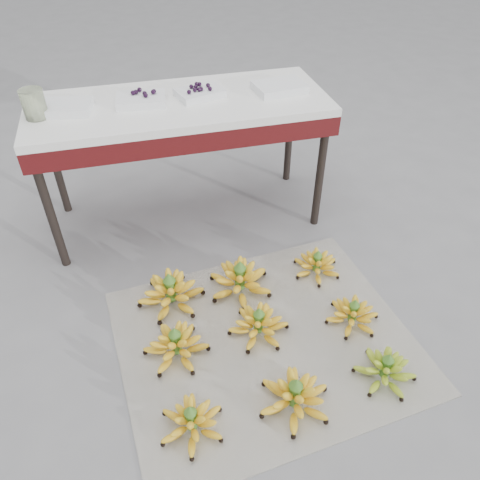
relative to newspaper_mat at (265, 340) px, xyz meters
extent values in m
plane|color=slate|center=(-0.04, -0.04, 0.00)|extent=(60.00, 60.00, 0.00)
cube|color=white|center=(0.00, 0.00, 0.00)|extent=(1.35, 1.17, 0.01)
ellipsoid|color=yellow|center=(-0.38, -0.33, 0.04)|extent=(0.29, 0.29, 0.07)
ellipsoid|color=yellow|center=(-0.38, -0.33, 0.07)|extent=(0.20, 0.20, 0.05)
ellipsoid|color=yellow|center=(-0.38, -0.33, 0.10)|extent=(0.13, 0.13, 0.05)
cylinder|color=#437625|center=(-0.38, -0.33, 0.07)|extent=(0.04, 0.04, 0.10)
cone|color=#437625|center=(-0.38, -0.33, 0.14)|extent=(0.05, 0.05, 0.04)
ellipsoid|color=yellow|center=(0.01, -0.33, 0.04)|extent=(0.30, 0.30, 0.08)
ellipsoid|color=yellow|center=(0.01, -0.33, 0.08)|extent=(0.21, 0.21, 0.06)
ellipsoid|color=yellow|center=(0.01, -0.33, 0.12)|extent=(0.14, 0.14, 0.05)
cylinder|color=#437625|center=(0.01, -0.33, 0.08)|extent=(0.05, 0.05, 0.12)
cone|color=#437625|center=(0.01, -0.33, 0.15)|extent=(0.05, 0.05, 0.04)
ellipsoid|color=#89B921|center=(0.41, -0.30, 0.04)|extent=(0.33, 0.33, 0.07)
ellipsoid|color=#89B921|center=(0.41, -0.30, 0.07)|extent=(0.23, 0.23, 0.05)
ellipsoid|color=#89B921|center=(0.41, -0.30, 0.10)|extent=(0.15, 0.15, 0.05)
cylinder|color=#437625|center=(0.41, -0.30, 0.07)|extent=(0.04, 0.04, 0.10)
cone|color=#437625|center=(0.41, -0.30, 0.14)|extent=(0.05, 0.05, 0.04)
ellipsoid|color=yellow|center=(-0.39, 0.03, 0.04)|extent=(0.35, 0.35, 0.08)
ellipsoid|color=yellow|center=(-0.39, 0.03, 0.08)|extent=(0.25, 0.25, 0.06)
ellipsoid|color=yellow|center=(-0.39, 0.03, 0.11)|extent=(0.16, 0.16, 0.05)
cylinder|color=#437625|center=(-0.39, 0.03, 0.08)|extent=(0.04, 0.04, 0.11)
cone|color=#437625|center=(-0.39, 0.03, 0.15)|extent=(0.05, 0.05, 0.04)
ellipsoid|color=yellow|center=(-0.02, 0.05, 0.04)|extent=(0.33, 0.33, 0.08)
ellipsoid|color=yellow|center=(-0.02, 0.05, 0.08)|extent=(0.23, 0.23, 0.06)
ellipsoid|color=yellow|center=(-0.02, 0.05, 0.11)|extent=(0.15, 0.15, 0.05)
cylinder|color=#437625|center=(-0.02, 0.05, 0.08)|extent=(0.04, 0.04, 0.11)
cone|color=#437625|center=(-0.02, 0.05, 0.14)|extent=(0.05, 0.05, 0.04)
ellipsoid|color=yellow|center=(0.41, 0.00, 0.04)|extent=(0.29, 0.29, 0.07)
ellipsoid|color=yellow|center=(0.41, 0.00, 0.07)|extent=(0.21, 0.21, 0.05)
ellipsoid|color=yellow|center=(0.41, 0.00, 0.10)|extent=(0.13, 0.13, 0.04)
cylinder|color=#437625|center=(0.41, 0.00, 0.07)|extent=(0.04, 0.04, 0.10)
cone|color=#437625|center=(0.41, 0.00, 0.13)|extent=(0.05, 0.05, 0.04)
ellipsoid|color=yellow|center=(-0.36, 0.33, 0.05)|extent=(0.31, 0.31, 0.09)
ellipsoid|color=yellow|center=(-0.36, 0.33, 0.09)|extent=(0.22, 0.22, 0.07)
ellipsoid|color=yellow|center=(-0.36, 0.33, 0.13)|extent=(0.14, 0.14, 0.06)
cylinder|color=#437625|center=(-0.36, 0.33, 0.09)|extent=(0.05, 0.05, 0.13)
cone|color=#437625|center=(-0.36, 0.33, 0.17)|extent=(0.06, 0.06, 0.05)
ellipsoid|color=yellow|center=(-0.03, 0.32, 0.05)|extent=(0.34, 0.34, 0.09)
ellipsoid|color=yellow|center=(-0.03, 0.32, 0.09)|extent=(0.24, 0.24, 0.07)
ellipsoid|color=yellow|center=(-0.03, 0.32, 0.13)|extent=(0.15, 0.15, 0.06)
cylinder|color=#437625|center=(-0.03, 0.32, 0.09)|extent=(0.05, 0.05, 0.13)
cone|color=#437625|center=(-0.03, 0.32, 0.17)|extent=(0.06, 0.06, 0.05)
ellipsoid|color=yellow|center=(0.38, 0.35, 0.04)|extent=(0.24, 0.24, 0.07)
ellipsoid|color=yellow|center=(0.38, 0.35, 0.07)|extent=(0.17, 0.17, 0.05)
ellipsoid|color=yellow|center=(0.38, 0.35, 0.10)|extent=(0.11, 0.11, 0.04)
cylinder|color=#437625|center=(0.38, 0.35, 0.07)|extent=(0.04, 0.04, 0.10)
cone|color=#437625|center=(0.38, 0.35, 0.13)|extent=(0.05, 0.05, 0.04)
cylinder|color=black|center=(-0.86, 0.75, 0.33)|extent=(0.04, 0.04, 0.67)
cylinder|color=black|center=(0.53, 0.75, 0.33)|extent=(0.04, 0.04, 0.67)
cylinder|color=black|center=(-0.86, 1.24, 0.33)|extent=(0.04, 0.04, 0.67)
cylinder|color=black|center=(0.53, 1.24, 0.33)|extent=(0.04, 0.04, 0.67)
cube|color=#470D10|center=(-0.17, 0.99, 0.62)|extent=(1.49, 0.59, 0.10)
cube|color=white|center=(-0.17, 0.99, 0.69)|extent=(1.49, 0.59, 0.04)
cube|color=white|center=(-0.71, 1.01, 0.73)|extent=(0.27, 0.22, 0.04)
cube|color=white|center=(-0.35, 1.01, 0.73)|extent=(0.25, 0.20, 0.04)
sphere|color=black|center=(-0.33, 0.98, 0.76)|extent=(0.02, 0.02, 0.02)
sphere|color=black|center=(-0.33, 1.00, 0.76)|extent=(0.02, 0.02, 0.02)
sphere|color=black|center=(-0.35, 1.06, 0.76)|extent=(0.02, 0.02, 0.02)
sphere|color=black|center=(-0.28, 1.02, 0.76)|extent=(0.02, 0.02, 0.02)
sphere|color=black|center=(-0.38, 1.03, 0.76)|extent=(0.02, 0.02, 0.02)
sphere|color=black|center=(-0.29, 1.01, 0.76)|extent=(0.02, 0.02, 0.02)
sphere|color=black|center=(-0.37, 1.03, 0.76)|extent=(0.02, 0.02, 0.02)
cube|color=white|center=(-0.06, 1.02, 0.73)|extent=(0.26, 0.21, 0.04)
sphere|color=black|center=(-0.05, 0.99, 0.76)|extent=(0.02, 0.02, 0.02)
sphere|color=black|center=(-0.08, 0.99, 0.76)|extent=(0.02, 0.02, 0.02)
sphere|color=black|center=(-0.01, 0.99, 0.76)|extent=(0.02, 0.02, 0.02)
sphere|color=black|center=(-0.05, 1.06, 0.76)|extent=(0.02, 0.02, 0.02)
sphere|color=black|center=(-0.06, 1.06, 0.76)|extent=(0.02, 0.02, 0.02)
sphere|color=black|center=(-0.06, 0.99, 0.76)|extent=(0.02, 0.02, 0.02)
sphere|color=black|center=(-0.07, 1.03, 0.76)|extent=(0.02, 0.02, 0.02)
sphere|color=black|center=(-0.01, 1.03, 0.76)|extent=(0.02, 0.02, 0.02)
sphere|color=black|center=(-0.12, 0.97, 0.76)|extent=(0.02, 0.02, 0.02)
sphere|color=black|center=(-0.09, 1.04, 0.76)|extent=(0.02, 0.02, 0.02)
cube|color=white|center=(0.35, 0.98, 0.73)|extent=(0.27, 0.21, 0.04)
cylinder|color=beige|center=(-0.83, 0.97, 0.78)|extent=(0.13, 0.13, 0.13)
camera|label=1|loc=(-0.44, -1.23, 1.66)|focal=35.00mm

